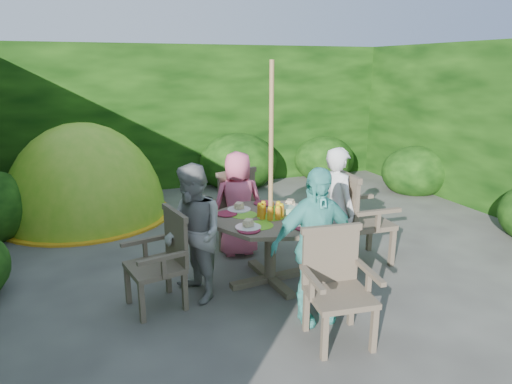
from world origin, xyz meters
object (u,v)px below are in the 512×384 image
object	(u,v)px
parasol_pole	(271,178)
garden_chair_front	(336,284)
garden_chair_back	(230,206)
child_left	(194,234)
child_front	(315,246)
child_right	(337,209)
garden_chair_left	(162,259)
patio_table	(271,227)
child_back	(238,204)
garden_chair_right	(357,216)
dome_tent	(87,217)

from	to	relation	value
parasol_pole	garden_chair_front	size ratio (longest dim) A/B	2.52
garden_chair_back	child_left	xyz separation A→B (m)	(-0.72, -1.16, 0.15)
parasol_pole	garden_chair_front	bearing A→B (deg)	-84.31
child_front	garden_chair_back	bearing A→B (deg)	95.18
garden_chair_back	child_right	bearing A→B (deg)	113.02
garden_chair_left	garden_chair_back	xyz separation A→B (m)	(1.03, 1.18, 0.04)
garden_chair_left	garden_chair_front	distance (m)	1.58
parasol_pole	child_right	size ratio (longest dim) A/B	1.65
patio_table	garden_chair_left	size ratio (longest dim) A/B	1.51
parasol_pole	child_back	bearing A→B (deg)	94.83
child_back	child_left	bearing A→B (deg)	54.64
garden_chair_right	child_left	world-z (taller)	child_left
garden_chair_right	child_left	size ratio (longest dim) A/B	0.77
garden_chair_front	garden_chair_right	bearing A→B (deg)	58.39
parasol_pole	dome_tent	distance (m)	3.52
garden_chair_front	child_right	world-z (taller)	child_right
garden_chair_right	child_front	world-z (taller)	child_front
garden_chair_back	child_left	world-z (taller)	child_left
garden_chair_front	child_left	size ratio (longest dim) A/B	0.67
parasol_pole	child_left	xyz separation A→B (m)	(-0.80, -0.07, -0.45)
parasol_pole	garden_chair_back	world-z (taller)	parasol_pole
garden_chair_right	child_right	bearing A→B (deg)	100.86
parasol_pole	child_right	world-z (taller)	parasol_pole
garden_chair_left	child_right	bearing A→B (deg)	83.46
dome_tent	garden_chair_back	bearing A→B (deg)	-27.88
patio_table	child_left	distance (m)	0.81
patio_table	child_left	bearing A→B (deg)	-175.10
garden_chair_right	garden_chair_left	world-z (taller)	garden_chair_right
garden_chair_right	child_left	distance (m)	1.90
child_right	child_front	world-z (taller)	child_front
child_right	garden_chair_left	bearing A→B (deg)	84.74
garden_chair_right	dome_tent	distance (m)	3.97
garden_chair_front	dome_tent	world-z (taller)	dome_tent
garden_chair_left	child_left	bearing A→B (deg)	82.13
parasol_pole	child_front	xyz separation A→B (m)	(0.07, -0.80, -0.42)
garden_chair_back	garden_chair_right	bearing A→B (deg)	122.26
garden_chair_back	child_right	distance (m)	1.36
child_front	dome_tent	world-z (taller)	dome_tent
child_left	child_right	bearing A→B (deg)	83.21
dome_tent	garden_chair_left	bearing A→B (deg)	-58.79
patio_table	garden_chair_left	world-z (taller)	garden_chair_left
child_right	garden_chair_right	bearing A→B (deg)	-92.47
parasol_pole	child_right	distance (m)	0.91
garden_chair_right	garden_chair_front	world-z (taller)	garden_chair_right
garden_chair_back	child_right	xyz separation A→B (m)	(0.87, -1.03, 0.17)
child_right	garden_chair_back	bearing A→B (deg)	30.44
child_back	child_front	size ratio (longest dim) A/B	0.90
patio_table	garden_chair_back	xyz separation A→B (m)	(-0.08, 1.10, -0.09)
garden_chair_front	child_back	distance (m)	1.91
patio_table	child_back	bearing A→B (deg)	95.12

